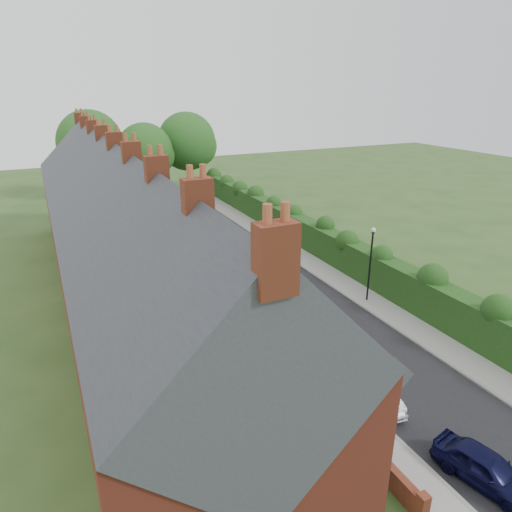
% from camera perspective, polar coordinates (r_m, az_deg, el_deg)
% --- Properties ---
extents(ground, '(140.00, 140.00, 0.00)m').
position_cam_1_polar(ground, '(27.01, 13.21, -10.31)').
color(ground, '#2D4C1E').
rests_on(ground, ground).
extents(road, '(6.00, 58.00, 0.02)m').
position_cam_1_polar(road, '(35.00, 1.50, -2.25)').
color(road, black).
rests_on(road, ground).
extents(pavement_hedge_side, '(2.20, 58.00, 0.12)m').
position_cam_1_polar(pavement_hedge_side, '(36.88, 7.20, -1.09)').
color(pavement_hedge_side, gray).
rests_on(pavement_hedge_side, ground).
extents(pavement_house_side, '(1.70, 58.00, 0.12)m').
position_cam_1_polar(pavement_house_side, '(33.56, -4.39, -3.26)').
color(pavement_house_side, gray).
rests_on(pavement_house_side, ground).
extents(kerb_hedge_side, '(0.18, 58.00, 0.13)m').
position_cam_1_polar(kerb_hedge_side, '(36.36, 5.80, -1.35)').
color(kerb_hedge_side, gray).
rests_on(kerb_hedge_side, ground).
extents(kerb_house_side, '(0.18, 58.00, 0.13)m').
position_cam_1_polar(kerb_house_side, '(33.82, -3.13, -3.02)').
color(kerb_house_side, gray).
rests_on(kerb_house_side, ground).
extents(hedge, '(2.10, 58.00, 2.85)m').
position_cam_1_polar(hedge, '(37.30, 9.65, 1.55)').
color(hedge, '#143410').
rests_on(hedge, ground).
extents(terrace_row, '(9.05, 40.50, 11.50)m').
position_cam_1_polar(terrace_row, '(29.50, -15.79, 1.75)').
color(terrace_row, maroon).
rests_on(terrace_row, ground).
extents(garden_wall_row, '(0.35, 40.35, 1.10)m').
position_cam_1_polar(garden_wall_row, '(32.22, -5.43, -3.57)').
color(garden_wall_row, brown).
rests_on(garden_wall_row, ground).
extents(lamppost, '(0.32, 0.32, 5.16)m').
position_cam_1_polar(lamppost, '(30.36, 14.17, 0.09)').
color(lamppost, black).
rests_on(lamppost, ground).
extents(tree_far_left, '(7.14, 6.80, 9.29)m').
position_cam_1_polar(tree_far_left, '(59.65, -13.37, 12.54)').
color(tree_far_left, '#332316').
rests_on(tree_far_left, ground).
extents(tree_far_right, '(7.98, 7.60, 10.31)m').
position_cam_1_polar(tree_far_right, '(63.02, -8.32, 13.84)').
color(tree_far_right, '#332316').
rests_on(tree_far_right, ground).
extents(tree_far_back, '(8.40, 8.00, 10.82)m').
position_cam_1_polar(tree_far_back, '(61.55, -19.60, 13.01)').
color(tree_far_back, '#332316').
rests_on(tree_far_back, ground).
extents(car_navy, '(2.35, 4.05, 1.29)m').
position_cam_1_polar(car_navy, '(20.03, 26.80, -22.59)').
color(car_navy, black).
rests_on(car_navy, ground).
extents(car_silver_a, '(1.91, 4.26, 1.36)m').
position_cam_1_polar(car_silver_a, '(22.33, 13.87, -15.59)').
color(car_silver_a, '#B0B1B5').
rests_on(car_silver_a, ground).
extents(car_silver_b, '(3.34, 5.49, 1.42)m').
position_cam_1_polar(car_silver_b, '(29.05, 5.10, -5.86)').
color(car_silver_b, '#9D9FA4').
rests_on(car_silver_b, ground).
extents(car_white, '(3.12, 5.54, 1.52)m').
position_cam_1_polar(car_white, '(30.68, 1.73, -4.18)').
color(car_white, white).
rests_on(car_white, ground).
extents(car_green, '(2.78, 4.82, 1.54)m').
position_cam_1_polar(car_green, '(35.89, -3.19, -0.37)').
color(car_green, '#103823').
rests_on(car_green, ground).
extents(car_red, '(1.73, 4.05, 1.30)m').
position_cam_1_polar(car_red, '(43.04, -7.78, 2.93)').
color(car_red, maroon).
rests_on(car_red, ground).
extents(car_beige, '(3.20, 5.24, 1.36)m').
position_cam_1_polar(car_beige, '(48.54, -9.74, 4.92)').
color(car_beige, tan).
rests_on(car_beige, ground).
extents(car_grey, '(2.48, 5.22, 1.47)m').
position_cam_1_polar(car_grey, '(53.98, -10.51, 6.53)').
color(car_grey, slate).
rests_on(car_grey, ground).
extents(car_black, '(2.09, 4.47, 1.48)m').
position_cam_1_polar(car_black, '(57.50, -11.73, 7.32)').
color(car_black, black).
rests_on(car_black, ground).
extents(horse, '(0.92, 1.83, 1.51)m').
position_cam_1_polar(horse, '(36.00, 1.95, -0.31)').
color(horse, '#452519').
rests_on(horse, ground).
extents(horse_cart, '(1.30, 2.87, 2.07)m').
position_cam_1_polar(horse_cart, '(37.46, 0.61, 1.27)').
color(horse_cart, black).
rests_on(horse_cart, ground).
extents(car_extra_far, '(2.07, 4.54, 1.44)m').
position_cam_1_polar(car_extra_far, '(59.07, -12.77, 7.58)').
color(car_extra_far, black).
rests_on(car_extra_far, ground).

